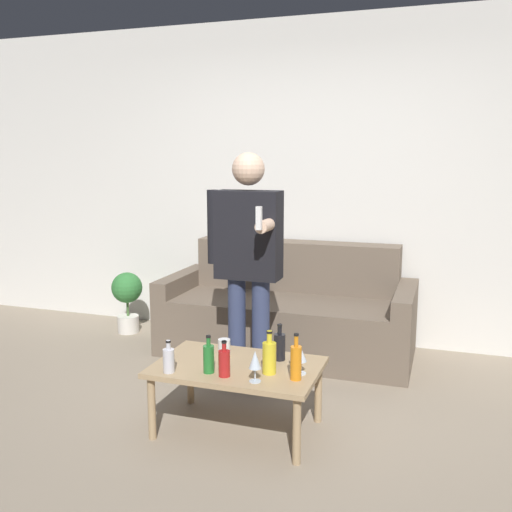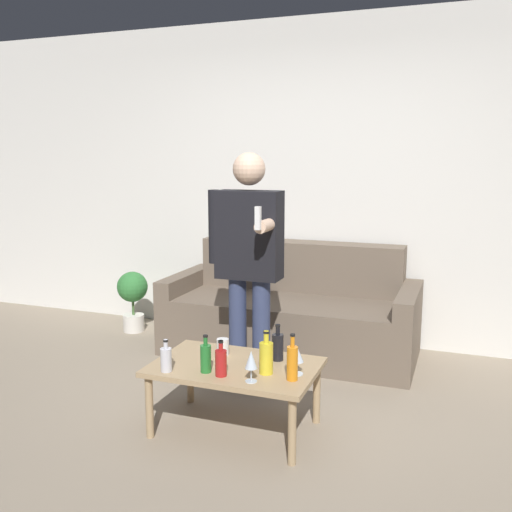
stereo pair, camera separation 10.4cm
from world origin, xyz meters
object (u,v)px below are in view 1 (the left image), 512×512
(couch, at_px, (288,314))
(person_standing_front, at_px, (248,254))
(coffee_table, at_px, (237,372))
(bottle_orange, at_px, (269,357))

(couch, height_order, person_standing_front, person_standing_front)
(couch, xyz_separation_m, coffee_table, (0.09, -1.42, 0.04))
(couch, distance_m, coffee_table, 1.42)
(couch, xyz_separation_m, person_standing_front, (-0.05, -0.83, 0.62))
(couch, xyz_separation_m, bottle_orange, (0.30, -1.49, 0.18))
(bottle_orange, bearing_deg, coffee_table, 163.01)
(couch, relative_size, coffee_table, 2.11)
(couch, bearing_deg, coffee_table, -86.27)
(bottle_orange, bearing_deg, person_standing_front, 118.61)
(coffee_table, relative_size, person_standing_front, 0.59)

